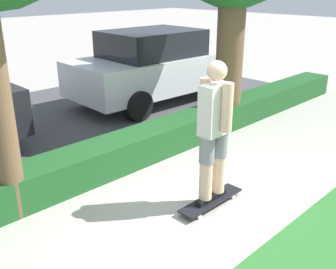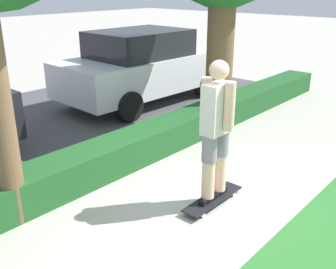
% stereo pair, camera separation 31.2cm
% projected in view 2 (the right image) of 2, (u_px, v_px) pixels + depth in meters
% --- Properties ---
extents(ground_plane, '(60.00, 60.00, 0.00)m').
position_uv_depth(ground_plane, '(201.00, 206.00, 4.95)').
color(ground_plane, '#ADA89E').
extents(street_asphalt, '(12.80, 5.00, 0.01)m').
position_uv_depth(street_asphalt, '(26.00, 129.00, 7.55)').
color(street_asphalt, '#474749').
rests_on(street_asphalt, ground_plane).
extents(hedge_row, '(12.80, 0.60, 0.47)m').
position_uv_depth(hedge_row, '(115.00, 154.00, 5.85)').
color(hedge_row, '#1E5123').
rests_on(hedge_row, ground_plane).
extents(skateboard, '(0.99, 0.24, 0.08)m').
position_uv_depth(skateboard, '(213.00, 199.00, 4.97)').
color(skateboard, black).
rests_on(skateboard, ground_plane).
extents(skater_person, '(0.51, 0.45, 1.74)m').
position_uv_depth(skater_person, '(216.00, 129.00, 4.63)').
color(skater_person, black).
rests_on(skater_person, skateboard).
extents(parked_car_middle, '(4.12, 1.91, 1.65)m').
position_uv_depth(parked_car_middle, '(143.00, 66.00, 9.04)').
color(parked_car_middle, silver).
rests_on(parked_car_middle, ground_plane).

